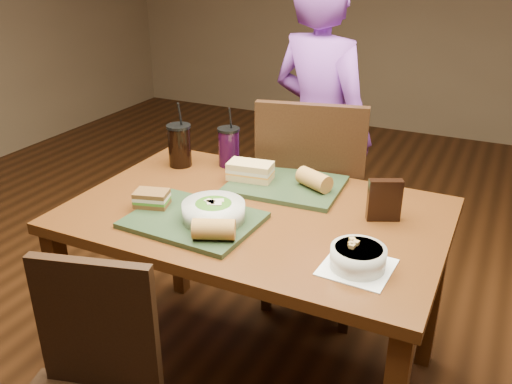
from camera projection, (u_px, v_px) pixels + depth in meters
ground at (256, 374)px, 2.22m from camera, size 6.00×6.00×0.00m
dining_table at (256, 233)px, 1.94m from camera, size 1.30×0.85×0.75m
chair_far at (316, 200)px, 2.39m from camera, size 0.54×0.54×1.04m
diner at (320, 133)px, 2.63m from camera, size 0.66×0.54×1.54m
tray_near at (194, 220)px, 1.82m from camera, size 0.43×0.34×0.02m
tray_far at (286, 185)px, 2.08m from camera, size 0.44×0.34×0.02m
salad_bowl at (214, 210)px, 1.79m from camera, size 0.21×0.21×0.07m
soup_bowl at (358, 257)px, 1.55m from camera, size 0.20×0.20×0.08m
sandwich_near at (152, 198)px, 1.89m from camera, size 0.13×0.11×0.05m
sandwich_far at (250, 171)px, 2.10m from camera, size 0.18×0.11×0.07m
baguette_near at (214, 229)px, 1.67m from camera, size 0.15×0.11×0.07m
baguette_far at (314, 180)px, 2.02m from camera, size 0.15×0.12×0.07m
cup_cola at (180, 145)px, 2.26m from camera, size 0.10×0.10×0.27m
cup_berry at (229, 147)px, 2.26m from camera, size 0.09×0.09×0.25m
chip_bag at (384, 200)px, 1.81m from camera, size 0.12×0.08×0.15m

